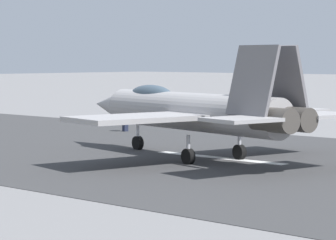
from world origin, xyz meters
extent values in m
plane|color=slate|center=(0.00, 0.00, 0.00)|extent=(400.00, 400.00, 0.00)
cube|color=#39393A|center=(0.00, 0.00, 0.01)|extent=(240.00, 26.00, 0.02)
cube|color=white|center=(-0.42, 0.00, 0.02)|extent=(8.00, 0.70, 0.00)
cylinder|color=#A19E9F|center=(0.56, 1.01, 2.36)|extent=(12.88, 4.45, 1.91)
cone|color=#A19E9F|center=(8.24, -0.57, 2.36)|extent=(3.21, 2.19, 1.63)
ellipsoid|color=#3F5160|center=(4.08, 0.29, 3.08)|extent=(3.75, 1.81, 1.10)
cylinder|color=#47423D|center=(-5.73, 2.87, 2.36)|extent=(2.38, 1.52, 1.10)
cylinder|color=#47423D|center=(-5.96, 1.80, 2.36)|extent=(2.38, 1.52, 1.10)
cube|color=#A19E9F|center=(0.40, 5.17, 2.26)|extent=(4.58, 6.72, 0.24)
cube|color=#A19E9F|center=(-1.24, -2.74, 2.26)|extent=(4.58, 6.72, 0.24)
cube|color=#A19E9F|center=(-5.36, 4.69, 2.46)|extent=(2.92, 3.23, 0.16)
cube|color=#A19E9F|center=(-6.33, -0.01, 2.46)|extent=(2.92, 3.23, 0.16)
cube|color=slate|center=(-4.70, 3.02, 4.06)|extent=(2.74, 1.45, 3.14)
cube|color=slate|center=(-5.07, 1.26, 4.06)|extent=(2.74, 1.45, 3.14)
cylinder|color=silver|center=(5.36, 0.02, 0.70)|extent=(0.18, 0.18, 1.40)
cylinder|color=black|center=(5.36, 0.02, 0.38)|extent=(0.80, 0.45, 0.76)
cylinder|color=silver|center=(-0.88, 2.94, 0.70)|extent=(0.18, 0.18, 1.40)
cylinder|color=black|center=(-0.88, 2.94, 0.38)|extent=(0.80, 0.45, 0.76)
cylinder|color=silver|center=(-1.53, -0.19, 0.70)|extent=(0.18, 0.18, 1.40)
cylinder|color=black|center=(-1.53, -0.19, 0.38)|extent=(0.80, 0.45, 0.76)
cube|color=#1E2338|center=(14.08, -7.61, 0.45)|extent=(0.24, 0.36, 0.91)
cube|color=yellow|center=(14.08, -7.61, 1.13)|extent=(0.44, 0.52, 0.62)
sphere|color=tan|center=(14.08, -7.61, 1.60)|extent=(0.22, 0.22, 0.22)
cylinder|color=yellow|center=(13.96, -7.34, 1.09)|extent=(0.10, 0.10, 0.58)
cylinder|color=yellow|center=(14.21, -7.88, 1.09)|extent=(0.10, 0.10, 0.58)
cone|color=orange|center=(5.96, -13.04, 0.28)|extent=(0.44, 0.44, 0.55)
camera|label=1|loc=(-26.76, 32.64, 5.02)|focal=89.22mm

